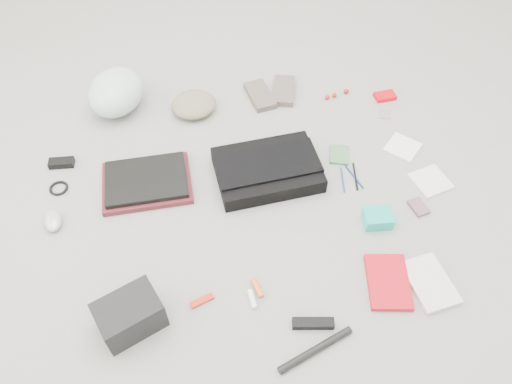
{
  "coord_description": "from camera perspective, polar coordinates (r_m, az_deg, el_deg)",
  "views": [
    {
      "loc": [
        -0.16,
        -1.18,
        1.55
      ],
      "look_at": [
        0.0,
        0.0,
        0.05
      ],
      "focal_mm": 35.0,
      "sensor_mm": 36.0,
      "label": 1
    }
  ],
  "objects": [
    {
      "name": "napkin_top",
      "position": [
        2.22,
        16.42,
        4.94
      ],
      "size": [
        0.18,
        0.18,
        0.01
      ],
      "primitive_type": "cube",
      "rotation": [
        0.0,
        0.0,
        0.81
      ],
      "color": "white",
      "rests_on": "ground_plane"
    },
    {
      "name": "camera_bag",
      "position": [
        1.68,
        -14.22,
        -13.47
      ],
      "size": [
        0.24,
        0.21,
        0.13
      ],
      "primitive_type": "cube",
      "rotation": [
        0.0,
        0.0,
        0.43
      ],
      "color": "black",
      "rests_on": "ground_plane"
    },
    {
      "name": "lollipop_a",
      "position": [
        2.38,
        8.16,
        10.7
      ],
      "size": [
        0.03,
        0.03,
        0.02
      ],
      "primitive_type": "sphere",
      "rotation": [
        0.0,
        0.0,
        0.15
      ],
      "color": "red",
      "rests_on": "ground_plane"
    },
    {
      "name": "pen_blue",
      "position": [
        2.04,
        9.88,
        1.38
      ],
      "size": [
        0.02,
        0.13,
        0.01
      ],
      "primitive_type": "cylinder",
      "rotation": [
        1.57,
        0.0,
        -0.14
      ],
      "color": "navy",
      "rests_on": "ground_plane"
    },
    {
      "name": "multitool",
      "position": [
        1.73,
        -6.19,
        -12.25
      ],
      "size": [
        0.08,
        0.05,
        0.01
      ],
      "primitive_type": "cube",
      "rotation": [
        0.0,
        0.0,
        0.36
      ],
      "color": "#B6220D",
      "rests_on": "ground_plane"
    },
    {
      "name": "card_deck",
      "position": [
        2.02,
        18.07,
        -1.65
      ],
      "size": [
        0.07,
        0.09,
        0.01
      ],
      "primitive_type": "cube",
      "rotation": [
        0.0,
        0.0,
        0.25
      ],
      "color": "#77525F",
      "rests_on": "ground_plane"
    },
    {
      "name": "toiletry_tube_white",
      "position": [
        1.72,
        -0.43,
        -12.14
      ],
      "size": [
        0.03,
        0.07,
        0.02
      ],
      "primitive_type": "cylinder",
      "rotation": [
        1.57,
        0.0,
        0.13
      ],
      "color": "white",
      "rests_on": "ground_plane"
    },
    {
      "name": "mitten_left",
      "position": [
        2.36,
        0.45,
        10.96
      ],
      "size": [
        0.14,
        0.21,
        0.03
      ],
      "primitive_type": "cube",
      "rotation": [
        0.0,
        0.0,
        0.22
      ],
      "color": "brown",
      "rests_on": "ground_plane"
    },
    {
      "name": "notepad",
      "position": [
        2.13,
        9.51,
        4.23
      ],
      "size": [
        0.1,
        0.12,
        0.01
      ],
      "primitive_type": "cube",
      "rotation": [
        0.0,
        0.0,
        -0.27
      ],
      "color": "#407446",
      "rests_on": "ground_plane"
    },
    {
      "name": "stamp_sheet",
      "position": [
        2.35,
        14.54,
        8.58
      ],
      "size": [
        0.06,
        0.07,
        0.0
      ],
      "primitive_type": "cube",
      "rotation": [
        0.0,
        0.0,
        -0.24
      ],
      "color": "gray",
      "rests_on": "ground_plane"
    },
    {
      "name": "bag_flap",
      "position": [
        1.98,
        1.32,
        3.3
      ],
      "size": [
        0.43,
        0.23,
        0.01
      ],
      "primitive_type": "cube",
      "rotation": [
        0.0,
        0.0,
        0.11
      ],
      "color": "black",
      "rests_on": "messenger_bag"
    },
    {
      "name": "toiletry_tube_orange",
      "position": [
        1.73,
        0.15,
        -10.91
      ],
      "size": [
        0.04,
        0.07,
        0.02
      ],
      "primitive_type": "cylinder",
      "rotation": [
        1.57,
        0.0,
        0.28
      ],
      "color": "#DD5E26",
      "rests_on": "ground_plane"
    },
    {
      "name": "pen_navy",
      "position": [
        2.06,
        11.17,
        1.71
      ],
      "size": [
        0.05,
        0.13,
        0.01
      ],
      "primitive_type": "cylinder",
      "rotation": [
        1.57,
        0.0,
        0.32
      ],
      "color": "navy",
      "rests_on": "ground_plane"
    },
    {
      "name": "ground_plane",
      "position": [
        1.95,
        -0.0,
        -0.91
      ],
      "size": [
        4.0,
        4.0,
        0.0
      ],
      "primitive_type": "plane",
      "color": "gray"
    },
    {
      "name": "napkin_bottom",
      "position": [
        2.13,
        19.34,
        1.21
      ],
      "size": [
        0.17,
        0.17,
        0.01
      ],
      "primitive_type": "cube",
      "rotation": [
        0.0,
        0.0,
        0.28
      ],
      "color": "silver",
      "rests_on": "ground_plane"
    },
    {
      "name": "book_red",
      "position": [
        1.8,
        14.86,
        -9.9
      ],
      "size": [
        0.17,
        0.23,
        0.02
      ],
      "primitive_type": "cube",
      "rotation": [
        0.0,
        0.0,
        -0.15
      ],
      "color": "red",
      "rests_on": "ground_plane"
    },
    {
      "name": "laptop_sleeve",
      "position": [
        2.04,
        -12.34,
        1.01
      ],
      "size": [
        0.36,
        0.28,
        0.02
      ],
      "primitive_type": "cube",
      "rotation": [
        0.0,
        0.0,
        0.05
      ],
      "color": "#561B21",
      "rests_on": "ground_plane"
    },
    {
      "name": "u_lock",
      "position": [
        1.68,
        6.54,
        -14.69
      ],
      "size": [
        0.14,
        0.05,
        0.03
      ],
      "primitive_type": "cube",
      "rotation": [
        0.0,
        0.0,
        -0.13
      ],
      "color": "black",
      "rests_on": "ground_plane"
    },
    {
      "name": "bike_helmet",
      "position": [
        2.35,
        -15.73,
        10.94
      ],
      "size": [
        0.32,
        0.36,
        0.18
      ],
      "primitive_type": "ellipsoid",
      "rotation": [
        0.0,
        0.0,
        -0.37
      ],
      "color": "silver",
      "rests_on": "ground_plane"
    },
    {
      "name": "mitten_right",
      "position": [
        2.39,
        3.19,
        11.49
      ],
      "size": [
        0.14,
        0.21,
        0.03
      ],
      "primitive_type": "cube",
      "rotation": [
        0.0,
        0.0,
        -0.23
      ],
      "color": "#60534D",
      "rests_on": "ground_plane"
    },
    {
      "name": "lollipop_c",
      "position": [
        2.42,
        10.28,
        11.26
      ],
      "size": [
        0.03,
        0.03,
        0.02
      ],
      "primitive_type": "sphere",
      "rotation": [
        0.0,
        0.0,
        0.39
      ],
      "color": "maroon",
      "rests_on": "ground_plane"
    },
    {
      "name": "book_white",
      "position": [
        1.84,
        19.21,
        -9.77
      ],
      "size": [
        0.17,
        0.22,
        0.02
      ],
      "primitive_type": "cube",
      "rotation": [
        0.0,
        0.0,
        0.18
      ],
      "color": "beige",
      "rests_on": "ground_plane"
    },
    {
      "name": "messenger_bag",
      "position": [
        2.01,
        1.3,
        2.55
      ],
      "size": [
        0.44,
        0.33,
        0.07
      ],
      "primitive_type": "cube",
      "rotation": [
        0.0,
        0.0,
        0.11
      ],
      "color": "black",
      "rests_on": "ground_plane"
    },
    {
      "name": "mouse",
      "position": [
        2.02,
        -22.19,
        -3.0
      ],
      "size": [
        0.08,
        0.11,
        0.04
      ],
      "primitive_type": "ellipsoid",
      "rotation": [
        0.0,
        0.0,
        0.13
      ],
      "color": "#ACACAC",
      "rests_on": "ground_plane"
    },
    {
      "name": "laptop",
      "position": [
        2.02,
        -12.45,
        1.42
      ],
      "size": [
        0.33,
        0.25,
        0.02
      ],
      "primitive_type": "cube",
      "rotation": [
        0.0,
        0.0,
        0.05
      ],
      "color": "black",
      "rests_on": "laptop_sleeve"
    },
    {
      "name": "lollipop_b",
      "position": [
        2.39,
        8.94,
        10.87
      ],
      "size": [
        0.03,
        0.03,
        0.02
      ],
      "primitive_type": "sphere",
      "rotation": [
        0.0,
        0.0,
        0.42
      ],
      "color": "red",
      "rests_on": "ground_plane"
    },
    {
      "name": "cable_coil",
      "position": [
        2.13,
        -21.63,
        0.41
      ],
      "size": [
        0.1,
        0.1,
        0.01
      ],
      "primitive_type": "torus",
      "rotation": [
        0.0,
        0.0,
        0.39
      ],
      "color": "black",
      "rests_on": "ground_plane"
    },
    {
      "name": "beanie",
      "position": [
        2.3,
        -7.15,
        9.91
      ],
      "size": [
        0.23,
        0.23,
        0.07
      ],
      "primitive_type": "ellipsoid",
      "rotation": [
        0.0,
        0.0,
        0.19
      ],
      "color": "#7F735A",
      "rests_on": "ground_plane"
    },
    {
      "name": "power_brick",
      "position": [
        2.21,
        -21.34,
        3.12
      ],
      "size": [
        0.1,
        0.05,
        0.03
      ],
      "primitive_type": "cube",
      "rotation": [
        0.0,
        0.0,
        -0.04
      ],
      "color": "black",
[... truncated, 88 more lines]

